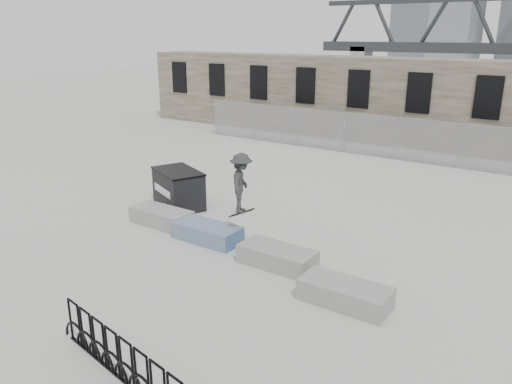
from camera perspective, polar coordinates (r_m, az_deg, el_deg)
ground at (r=13.95m, az=-1.50°, el=-6.65°), size 120.00×120.00×0.00m
stone_wall at (r=27.77m, az=18.75°, el=9.58°), size 36.00×2.58×4.50m
chainlink_fence at (r=24.43m, az=15.99°, el=5.92°), size 22.06×0.06×2.02m
planter_far_left at (r=15.94m, az=-10.75°, el=-2.73°), size 2.00×0.90×0.50m
planter_center_left at (r=14.52m, az=-5.58°, el=-4.57°), size 2.00×0.90×0.50m
planter_center_right at (r=12.97m, az=2.43°, el=-7.31°), size 2.00×0.90×0.50m
planter_offset at (r=11.43m, az=10.14°, el=-11.27°), size 2.00×0.90×0.50m
dumpster at (r=17.33m, az=-8.84°, el=0.41°), size 2.29×1.89×1.30m
bike_rack at (r=9.14m, az=-14.57°, el=-18.52°), size 4.44×0.78×0.90m
skateboarder at (r=13.57m, az=-1.69°, el=1.02°), size 1.02×1.24×1.87m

